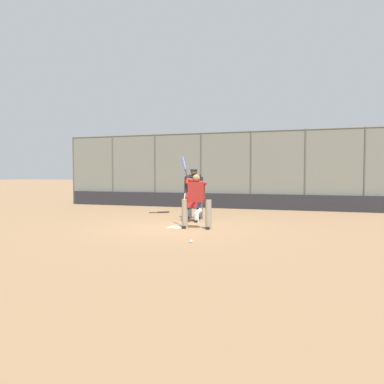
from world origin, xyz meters
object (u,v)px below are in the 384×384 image
(catcher_behind_plate, at_px, (192,203))
(fielding_glove_on_dirt, at_px, (187,208))
(umpire_home, at_px, (194,192))
(baseball_loose, at_px, (191,241))
(batter_at_plate, at_px, (196,199))
(spare_bat_near_backstop, at_px, (162,212))

(catcher_behind_plate, bearing_deg, fielding_glove_on_dirt, -72.49)
(umpire_home, height_order, baseball_loose, umpire_home)
(batter_at_plate, xyz_separation_m, catcher_behind_plate, (0.66, -1.60, -0.25))
(umpire_home, bearing_deg, baseball_loose, 110.51)
(umpire_home, relative_size, fielding_glove_on_dirt, 6.43)
(fielding_glove_on_dirt, relative_size, baseball_loose, 3.85)
(umpire_home, distance_m, spare_bat_near_backstop, 2.64)
(baseball_loose, bearing_deg, catcher_behind_plate, -72.29)
(catcher_behind_plate, relative_size, baseball_loose, 16.68)
(spare_bat_near_backstop, height_order, baseball_loose, baseball_loose)
(spare_bat_near_backstop, relative_size, baseball_loose, 9.22)
(batter_at_plate, height_order, baseball_loose, batter_at_plate)
(umpire_home, xyz_separation_m, baseball_loose, (-1.39, 4.58, -0.95))
(batter_at_plate, distance_m, fielding_glove_on_dirt, 6.27)
(catcher_behind_plate, bearing_deg, batter_at_plate, 108.55)
(spare_bat_near_backstop, bearing_deg, catcher_behind_plate, -89.71)
(batter_at_plate, relative_size, umpire_home, 1.20)
(fielding_glove_on_dirt, bearing_deg, umpire_home, 113.02)
(umpire_home, bearing_deg, spare_bat_near_backstop, -35.28)
(catcher_behind_plate, relative_size, fielding_glove_on_dirt, 4.34)
(catcher_behind_plate, xyz_separation_m, spare_bat_near_backstop, (2.08, -2.29, -0.61))
(baseball_loose, bearing_deg, batter_at_plate, -75.72)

